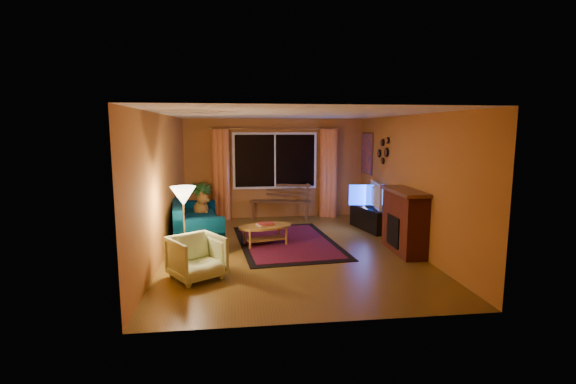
{
  "coord_description": "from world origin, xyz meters",
  "views": [
    {
      "loc": [
        -0.97,
        -7.49,
        2.23
      ],
      "look_at": [
        0.0,
        0.3,
        1.05
      ],
      "focal_mm": 26.0,
      "sensor_mm": 36.0,
      "label": 1
    }
  ],
  "objects": [
    {
      "name": "wall_back",
      "position": [
        0.0,
        3.01,
        1.25
      ],
      "size": [
        4.5,
        0.02,
        2.5
      ],
      "primitive_type": "cube",
      "color": "#BC742F",
      "rests_on": "ground"
    },
    {
      "name": "sofa",
      "position": [
        -1.77,
        0.78,
        0.42
      ],
      "size": [
        1.17,
        2.19,
        0.84
      ],
      "primitive_type": "cube",
      "rotation": [
        0.0,
        0.0,
        0.14
      ],
      "color": "#001E30",
      "rests_on": "ground"
    },
    {
      "name": "tv_console",
      "position": [
        2.0,
        1.35,
        0.25
      ],
      "size": [
        0.65,
        1.27,
        0.51
      ],
      "primitive_type": "cube",
      "rotation": [
        0.0,
        0.0,
        0.21
      ],
      "color": "black",
      "rests_on": "ground"
    },
    {
      "name": "curtain_left",
      "position": [
        -1.35,
        2.88,
        1.12
      ],
      "size": [
        0.36,
        0.36,
        2.24
      ],
      "primitive_type": "cylinder",
      "color": "orange",
      "rests_on": "ground"
    },
    {
      "name": "armchair",
      "position": [
        -1.59,
        -1.34,
        0.36
      ],
      "size": [
        0.95,
        0.94,
        0.73
      ],
      "primitive_type": "imported",
      "rotation": [
        0.0,
        0.0,
        0.57
      ],
      "color": "#BED594",
      "rests_on": "ground"
    },
    {
      "name": "floor",
      "position": [
        0.0,
        0.0,
        -0.01
      ],
      "size": [
        4.5,
        6.0,
        0.02
      ],
      "primitive_type": "cube",
      "color": "brown",
      "rests_on": "ground"
    },
    {
      "name": "bench",
      "position": [
        0.11,
        2.75,
        0.22
      ],
      "size": [
        1.55,
        0.81,
        0.45
      ],
      "primitive_type": "cube",
      "rotation": [
        0.0,
        0.0,
        -0.27
      ],
      "color": "#53331F",
      "rests_on": "ground"
    },
    {
      "name": "curtain_right",
      "position": [
        1.35,
        2.88,
        1.12
      ],
      "size": [
        0.36,
        0.36,
        2.24
      ],
      "primitive_type": "cylinder",
      "color": "orange",
      "rests_on": "ground"
    },
    {
      "name": "coffee_table",
      "position": [
        -0.44,
        0.4,
        0.19
      ],
      "size": [
        1.3,
        1.3,
        0.39
      ],
      "primitive_type": "cylinder",
      "rotation": [
        0.0,
        0.0,
        0.26
      ],
      "color": "#B88A36",
      "rests_on": "ground"
    },
    {
      "name": "ceiling",
      "position": [
        0.0,
        0.0,
        2.51
      ],
      "size": [
        4.5,
        6.0,
        0.02
      ],
      "primitive_type": "cube",
      "color": "white",
      "rests_on": "ground"
    },
    {
      "name": "window",
      "position": [
        0.0,
        2.94,
        1.45
      ],
      "size": [
        2.0,
        0.02,
        1.3
      ],
      "primitive_type": "cube",
      "color": "black",
      "rests_on": "wall_back"
    },
    {
      "name": "wall_left",
      "position": [
        -2.26,
        0.0,
        1.25
      ],
      "size": [
        0.02,
        6.0,
        2.5
      ],
      "primitive_type": "cube",
      "color": "#BC742F",
      "rests_on": "ground"
    },
    {
      "name": "wall_right",
      "position": [
        2.26,
        0.0,
        1.25
      ],
      "size": [
        0.02,
        6.0,
        2.5
      ],
      "primitive_type": "cube",
      "color": "#BC742F",
      "rests_on": "ground"
    },
    {
      "name": "rug",
      "position": [
        0.01,
        0.53,
        0.01
      ],
      "size": [
        2.13,
        3.1,
        0.02
      ],
      "primitive_type": "cube",
      "rotation": [
        0.0,
        0.0,
        0.09
      ],
      "color": "maroon",
      "rests_on": "ground"
    },
    {
      "name": "potted_plant",
      "position": [
        -1.82,
        2.3,
        0.5
      ],
      "size": [
        0.56,
        0.56,
        1.0
      ],
      "primitive_type": "imported",
      "rotation": [
        0.0,
        0.0,
        0.01
      ],
      "color": "#235B1E",
      "rests_on": "ground"
    },
    {
      "name": "fireplace",
      "position": [
        2.05,
        -0.4,
        0.55
      ],
      "size": [
        0.4,
        1.2,
        1.1
      ],
      "primitive_type": "cube",
      "color": "maroon",
      "rests_on": "ground"
    },
    {
      "name": "curtain_rod",
      "position": [
        0.0,
        2.9,
        2.25
      ],
      "size": [
        3.2,
        0.03,
        0.03
      ],
      "primitive_type": "cylinder",
      "rotation": [
        0.0,
        1.57,
        0.0
      ],
      "color": "#BF8C3F",
      "rests_on": "wall_back"
    },
    {
      "name": "painting",
      "position": [
        2.22,
        2.45,
        1.65
      ],
      "size": [
        0.04,
        0.76,
        0.96
      ],
      "primitive_type": "cube",
      "color": "#DE4B14",
      "rests_on": "wall_right"
    },
    {
      "name": "floor_lamp",
      "position": [
        -1.81,
        -0.83,
        0.66
      ],
      "size": [
        0.24,
        0.24,
        1.32
      ],
      "primitive_type": "cylinder",
      "rotation": [
        0.0,
        0.0,
        0.1
      ],
      "color": "#BF8C3F",
      "rests_on": "ground"
    },
    {
      "name": "dog",
      "position": [
        -1.72,
        1.25,
        0.68
      ],
      "size": [
        0.35,
        0.49,
        0.53
      ],
      "primitive_type": null,
      "rotation": [
        0.0,
        0.0,
        -0.0
      ],
      "color": "brown",
      "rests_on": "sofa"
    },
    {
      "name": "mirror_cluster",
      "position": [
        2.21,
        1.3,
        1.8
      ],
      "size": [
        0.06,
        0.6,
        0.56
      ],
      "primitive_type": null,
      "color": "black",
      "rests_on": "wall_right"
    },
    {
      "name": "television",
      "position": [
        2.0,
        1.35,
        0.79
      ],
      "size": [
        0.25,
        1.0,
        0.57
      ],
      "primitive_type": "imported",
      "rotation": [
        0.0,
        0.0,
        1.45
      ],
      "color": "black",
      "rests_on": "tv_console"
    }
  ]
}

